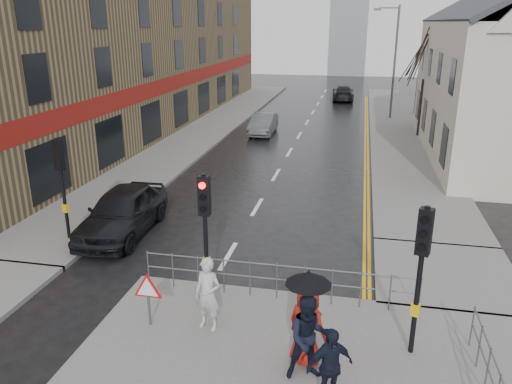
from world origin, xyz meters
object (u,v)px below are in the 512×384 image
at_px(pedestrian_b, 309,338).
at_px(pedestrian_d, 330,367).
at_px(car_parked, 123,211).
at_px(pedestrian_a, 208,294).
at_px(pedestrian_with_umbrella, 307,315).
at_px(car_mid, 263,124).

relative_size(pedestrian_b, pedestrian_d, 1.14).
height_order(pedestrian_b, car_parked, pedestrian_b).
bearing_deg(pedestrian_a, pedestrian_with_umbrella, -5.12).
xyz_separation_m(pedestrian_b, pedestrian_d, (0.45, -0.65, -0.12)).
bearing_deg(pedestrian_d, car_mid, 72.46).
bearing_deg(pedestrian_b, car_parked, 121.01).
height_order(pedestrian_a, car_parked, pedestrian_a).
relative_size(pedestrian_with_umbrella, car_mid, 0.53).
height_order(pedestrian_with_umbrella, car_parked, pedestrian_with_umbrella).
bearing_deg(car_mid, car_parked, -96.28).
bearing_deg(pedestrian_a, pedestrian_b, -13.22).
xyz_separation_m(pedestrian_a, car_mid, (-2.98, 21.95, -0.37)).
distance_m(pedestrian_with_umbrella, pedestrian_d, 1.27).
distance_m(pedestrian_b, pedestrian_with_umbrella, 0.51).
bearing_deg(pedestrian_b, pedestrian_with_umbrella, 84.81).
relative_size(pedestrian_b, pedestrian_with_umbrella, 0.86).
distance_m(car_parked, car_mid, 17.00).
relative_size(pedestrian_d, car_mid, 0.40).
relative_size(pedestrian_a, pedestrian_d, 1.11).
xyz_separation_m(pedestrian_b, car_mid, (-5.46, 23.18, -0.39)).
relative_size(pedestrian_a, pedestrian_b, 0.97).
height_order(pedestrian_a, pedestrian_d, pedestrian_a).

